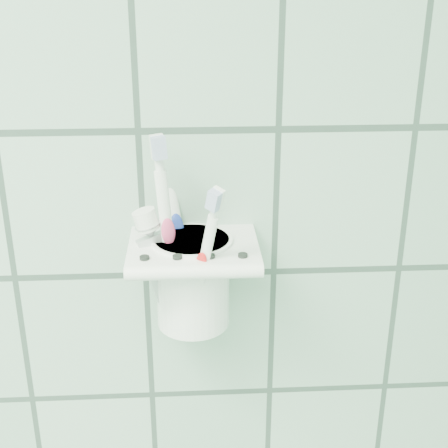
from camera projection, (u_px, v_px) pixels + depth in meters
name	position (u px, v px, depth m)	size (l,w,h in m)	color
holder_bracket	(194.00, 251.00, 0.67)	(0.14, 0.11, 0.04)	white
cup	(193.00, 278.00, 0.69)	(0.09, 0.09, 0.10)	white
toothbrush_pink	(189.00, 232.00, 0.68)	(0.04, 0.06, 0.20)	white
toothbrush_blue	(174.00, 232.00, 0.66)	(0.03, 0.02, 0.21)	white
toothbrush_orange	(190.00, 248.00, 0.66)	(0.04, 0.06, 0.18)	white
toothpaste_tube	(178.00, 256.00, 0.67)	(0.06, 0.04, 0.14)	silver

